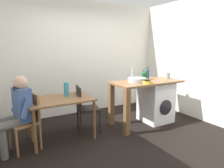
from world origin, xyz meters
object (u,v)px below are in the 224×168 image
bottle_squat_brown (146,74)px  bottle_clear_small (148,73)px  mixing_bowl (147,82)px  vase (66,89)px  utensil_crock (168,75)px  chair_person_seat (28,118)px  washing_machine (156,102)px  chair_opposite (84,106)px  dining_table (60,104)px  bottle_tall_green (143,76)px  seated_person (17,110)px

bottle_squat_brown → bottle_clear_small: 0.16m
mixing_bowl → vase: (-1.47, 0.49, -0.08)m
bottle_squat_brown → vase: bearing=175.5°
bottle_squat_brown → utensil_crock: 0.55m
mixing_bowl → chair_person_seat: bearing=172.1°
chair_person_seat → washing_machine: (2.60, -0.10, -0.08)m
chair_opposite → vase: 0.49m
chair_opposite → washing_machine: (1.58, -0.25, -0.08)m
chair_person_seat → vase: vase is taller
dining_table → bottle_tall_green: 1.83m
chair_person_seat → seated_person: seated_person is taller
dining_table → washing_machine: size_ratio=1.28×
washing_machine → vase: size_ratio=3.33×
bottle_clear_small → vase: bottle_clear_small is taller
bottle_squat_brown → vase: (-1.74, 0.14, -0.17)m
bottle_clear_small → utensil_crock: bearing=-26.1°
utensil_crock → vase: (-2.27, 0.24, -0.12)m
bottle_squat_brown → utensil_crock: size_ratio=0.88×
bottle_clear_small → chair_opposite: bearing=180.0°
washing_machine → seated_person: bearing=178.6°
chair_opposite → mixing_bowl: (1.14, -0.45, 0.44)m
utensil_crock → bottle_tall_green: bearing=172.4°
bottle_squat_brown → utensil_crock: utensil_crock is taller
dining_table → bottle_clear_small: (2.02, 0.06, 0.40)m
chair_person_seat → bottle_tall_green: bottle_tall_green is taller
bottle_squat_brown → seated_person: bearing=-178.2°
chair_opposite → utensil_crock: (1.95, -0.20, 0.48)m
chair_opposite → bottle_squat_brown: bottle_squat_brown is taller
washing_machine → bottle_clear_small: bearing=98.9°
seated_person → bottle_tall_green: 2.52m
washing_machine → mixing_bowl: bearing=-155.6°
chair_opposite → bottle_tall_green: size_ratio=4.08×
bottle_clear_small → bottle_tall_green: bearing=-152.6°
dining_table → chair_opposite: size_ratio=1.22×
bottle_squat_brown → vase: 1.75m
seated_person → vase: size_ratio=4.65×
seated_person → dining_table: bearing=-92.9°
chair_person_seat → vase: size_ratio=3.49×
dining_table → utensil_crock: bearing=-3.2°
chair_opposite → mixing_bowl: bearing=79.7°
washing_machine → utensil_crock: 0.67m
seated_person → mixing_bowl: bearing=-109.1°
chair_person_seat → washing_machine: size_ratio=1.05×
utensil_crock → bottle_squat_brown: bearing=169.7°
utensil_crock → vase: size_ratio=1.16×
seated_person → bottle_squat_brown: bearing=-100.7°
dining_table → bottle_clear_small: bottle_clear_small is taller
seated_person → bottle_squat_brown: (2.59, 0.08, 0.37)m
washing_machine → bottle_squat_brown: bottle_squat_brown is taller
dining_table → seated_person: 0.71m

